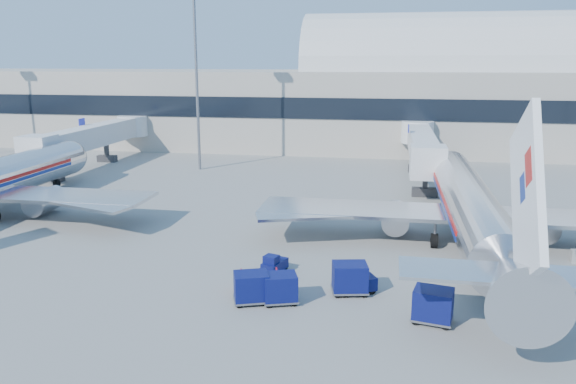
% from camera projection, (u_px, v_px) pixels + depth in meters
% --- Properties ---
extents(ground, '(260.00, 260.00, 0.00)m').
position_uv_depth(ground, '(330.00, 257.00, 39.88)').
color(ground, gray).
rests_on(ground, ground).
extents(terminal, '(170.00, 28.15, 21.00)m').
position_uv_depth(terminal, '(285.00, 98.00, 94.12)').
color(terminal, '#B2AA9E').
rests_on(terminal, ground).
extents(airliner_main, '(32.00, 37.26, 12.07)m').
position_uv_depth(airliner_main, '(471.00, 208.00, 41.80)').
color(airliner_main, silver).
rests_on(airliner_main, ground).
extents(jetbridge_near, '(4.40, 27.50, 6.25)m').
position_uv_depth(jetbridge_near, '(421.00, 144.00, 67.18)').
color(jetbridge_near, silver).
rests_on(jetbridge_near, ground).
extents(jetbridge_mid, '(4.40, 27.50, 6.25)m').
position_uv_depth(jetbridge_mid, '(97.00, 136.00, 74.44)').
color(jetbridge_mid, silver).
rests_on(jetbridge_mid, ground).
extents(mast_west, '(2.00, 1.20, 22.60)m').
position_uv_depth(mast_west, '(196.00, 51.00, 68.69)').
color(mast_west, slate).
rests_on(mast_west, ground).
extents(tug_lead, '(2.74, 2.20, 1.60)m').
position_uv_depth(tug_lead, '(353.00, 281.00, 33.67)').
color(tug_lead, '#0A0F4C').
rests_on(tug_lead, ground).
extents(tug_right, '(2.73, 2.17, 1.59)m').
position_uv_depth(tug_right, '(519.00, 287.00, 32.85)').
color(tug_right, '#0A0F4C').
rests_on(tug_right, ground).
extents(tug_left, '(1.59, 2.22, 1.31)m').
position_uv_depth(tug_left, '(274.00, 264.00, 36.86)').
color(tug_left, '#0A0F4C').
rests_on(tug_left, ground).
extents(cart_train_a, '(2.42, 2.03, 1.88)m').
position_uv_depth(cart_train_a, '(350.00, 278.00, 33.49)').
color(cart_train_a, '#0A0F4C').
rests_on(cart_train_a, ground).
extents(cart_train_b, '(2.35, 2.06, 1.74)m').
position_uv_depth(cart_train_b, '(280.00, 288.00, 32.20)').
color(cart_train_b, '#0A0F4C').
rests_on(cart_train_b, ground).
extents(cart_train_c, '(2.45, 2.16, 1.80)m').
position_uv_depth(cart_train_c, '(251.00, 287.00, 32.22)').
color(cart_train_c, '#0A0F4C').
rests_on(cart_train_c, ground).
extents(cart_solo_near, '(2.40, 2.01, 1.87)m').
position_uv_depth(cart_solo_near, '(433.00, 305.00, 29.78)').
color(cart_solo_near, '#0A0F4C').
rests_on(cart_solo_near, ground).
extents(cart_open_red, '(2.59, 2.11, 0.61)m').
position_uv_depth(cart_open_red, '(260.00, 285.00, 33.93)').
color(cart_open_red, slate).
rests_on(cart_open_red, ground).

